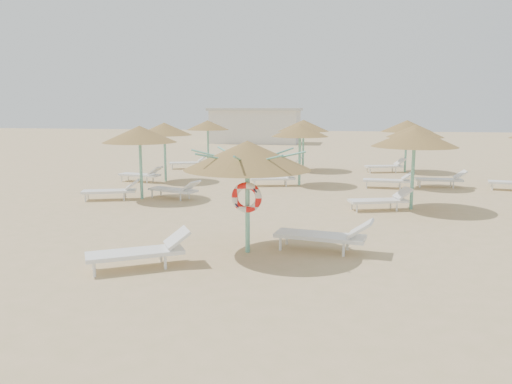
# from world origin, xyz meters

# --- Properties ---
(ground) EXTENTS (120.00, 120.00, 0.00)m
(ground) POSITION_xyz_m (0.00, 0.00, 0.00)
(ground) COLOR tan
(ground) RESTS_ON ground
(main_palapa) EXTENTS (2.91, 2.91, 2.61)m
(main_palapa) POSITION_xyz_m (0.49, -0.18, 2.27)
(main_palapa) COLOR #6CBBA3
(main_palapa) RESTS_ON ground
(lounger_main_a) EXTENTS (2.17, 1.66, 0.78)m
(lounger_main_a) POSITION_xyz_m (-1.46, -1.73, 0.37)
(lounger_main_a) COLOR white
(lounger_main_a) RESTS_ON ground
(lounger_main_b) EXTENTS (2.35, 1.01, 0.83)m
(lounger_main_b) POSITION_xyz_m (2.30, 0.22, 0.39)
(lounger_main_b) COLOR white
(lounger_main_b) RESTS_ON ground
(palapa_field) EXTENTS (20.27, 13.43, 2.71)m
(palapa_field) POSITION_xyz_m (2.32, 10.27, 2.30)
(palapa_field) COLOR #6CBBA3
(palapa_field) RESTS_ON ground
(service_hut) EXTENTS (8.40, 4.40, 3.25)m
(service_hut) POSITION_xyz_m (-6.00, 35.00, 1.64)
(service_hut) COLOR silver
(service_hut) RESTS_ON ground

